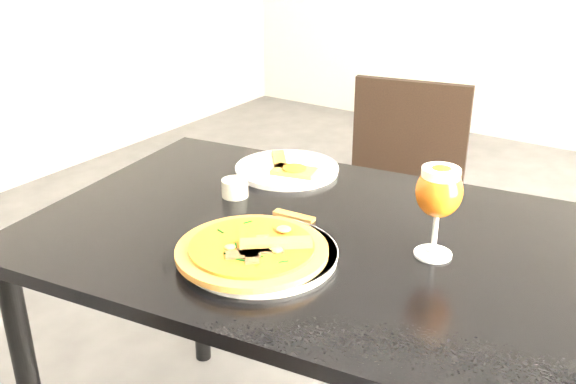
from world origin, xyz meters
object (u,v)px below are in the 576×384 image
Objects in this scene: pizza at (253,249)px; beer_glass at (439,192)px; dining_table at (313,267)px; chair_far at (397,205)px.

pizza is 0.37m from beer_glass.
dining_table is 6.92× the size of beer_glass.
chair_far is at bearing 92.64° from dining_table.
beer_glass reaches higher than chair_far.
beer_glass is at bearing 37.43° from pizza.
chair_far is (-0.15, 0.77, -0.18)m from dining_table.
chair_far is 0.99m from pizza.
pizza reaches higher than dining_table.
pizza is at bearing -94.42° from chair_far.
dining_table is at bearing 80.31° from pizza.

